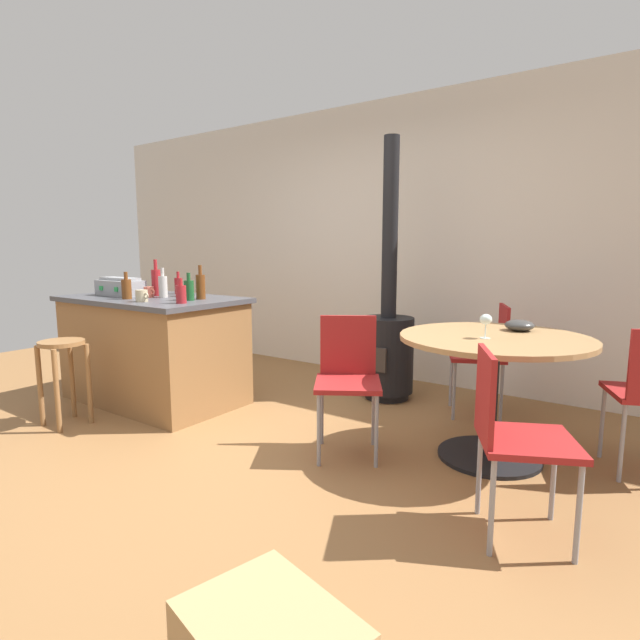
# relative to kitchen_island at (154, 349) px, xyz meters

# --- Properties ---
(ground_plane) EXTENTS (8.80, 8.80, 0.00)m
(ground_plane) POSITION_rel_kitchen_island_xyz_m (1.20, -0.42, -0.45)
(ground_plane) COLOR olive
(back_wall) EXTENTS (8.00, 0.10, 2.70)m
(back_wall) POSITION_rel_kitchen_island_xyz_m (1.20, 1.92, 0.90)
(back_wall) COLOR beige
(back_wall) RESTS_ON ground_plane
(kitchen_island) EXTENTS (1.54, 0.90, 0.89)m
(kitchen_island) POSITION_rel_kitchen_island_xyz_m (0.00, 0.00, 0.00)
(kitchen_island) COLOR olive
(kitchen_island) RESTS_ON ground_plane
(wooden_stool) EXTENTS (0.31, 0.31, 0.63)m
(wooden_stool) POSITION_rel_kitchen_island_xyz_m (-0.04, -0.75, 0.01)
(wooden_stool) COLOR olive
(wooden_stool) RESTS_ON ground_plane
(dining_table) EXTENTS (1.13, 1.13, 0.77)m
(dining_table) POSITION_rel_kitchen_island_xyz_m (2.69, 0.45, 0.15)
(dining_table) COLOR black
(dining_table) RESTS_ON ground_plane
(folding_chair_near) EXTENTS (0.53, 0.53, 0.86)m
(folding_chair_near) POSITION_rel_kitchen_island_xyz_m (2.41, 1.24, 0.06)
(folding_chair_near) COLOR maroon
(folding_chair_near) RESTS_ON ground_plane
(folding_chair_far) EXTENTS (0.55, 0.55, 0.86)m
(folding_chair_far) POSITION_rel_kitchen_island_xyz_m (1.90, 0.04, 0.06)
(folding_chair_far) COLOR maroon
(folding_chair_far) RESTS_ON ground_plane
(folding_chair_left) EXTENTS (0.54, 0.54, 0.85)m
(folding_chair_left) POSITION_rel_kitchen_island_xyz_m (3.00, -0.35, 0.05)
(folding_chair_left) COLOR maroon
(folding_chair_left) RESTS_ON ground_plane
(wood_stove) EXTENTS (0.44, 0.45, 2.19)m
(wood_stove) POSITION_rel_kitchen_island_xyz_m (1.58, 1.20, 0.09)
(wood_stove) COLOR black
(wood_stove) RESTS_ON ground_plane
(toolbox) EXTENTS (0.44, 0.22, 0.15)m
(toolbox) POSITION_rel_kitchen_island_xyz_m (-0.32, -0.07, 0.51)
(toolbox) COLOR gray
(toolbox) RESTS_ON kitchen_island
(bottle_0) EXTENTS (0.07, 0.07, 0.20)m
(bottle_0) POSITION_rel_kitchen_island_xyz_m (-0.03, 0.31, 0.52)
(bottle_0) COLOR maroon
(bottle_0) RESTS_ON kitchen_island
(bottle_1) EXTENTS (0.08, 0.08, 0.22)m
(bottle_1) POSITION_rel_kitchen_island_xyz_m (0.47, 0.00, 0.52)
(bottle_1) COLOR #194C23
(bottle_1) RESTS_ON kitchen_island
(bottle_2) EXTENTS (0.08, 0.08, 0.31)m
(bottle_2) POSITION_rel_kitchen_island_xyz_m (-0.06, 0.10, 0.56)
(bottle_2) COLOR maroon
(bottle_2) RESTS_ON kitchen_island
(bottle_3) EXTENTS (0.07, 0.07, 0.27)m
(bottle_3) POSITION_rel_kitchen_island_xyz_m (0.48, 0.12, 0.55)
(bottle_3) COLOR #603314
(bottle_3) RESTS_ON kitchen_island
(bottle_4) EXTENTS (0.08, 0.08, 0.22)m
(bottle_4) POSITION_rel_kitchen_island_xyz_m (-0.02, -0.21, 0.52)
(bottle_4) COLOR #603314
(bottle_4) RESTS_ON kitchen_island
(bottle_5) EXTENTS (0.07, 0.07, 0.24)m
(bottle_5) POSITION_rel_kitchen_island_xyz_m (0.12, 0.03, 0.54)
(bottle_5) COLOR #B7B2AD
(bottle_5) RESTS_ON kitchen_island
(bottle_6) EXTENTS (0.08, 0.08, 0.18)m
(bottle_6) POSITION_rel_kitchen_island_xyz_m (0.59, -0.17, 0.51)
(bottle_6) COLOR maroon
(bottle_6) RESTS_ON kitchen_island
(cup_0) EXTENTS (0.12, 0.09, 0.09)m
(cup_0) POSITION_rel_kitchen_island_xyz_m (0.17, 0.19, 0.49)
(cup_0) COLOR tan
(cup_0) RESTS_ON kitchen_island
(cup_1) EXTENTS (0.11, 0.08, 0.09)m
(cup_1) POSITION_rel_kitchen_island_xyz_m (0.02, -0.03, 0.48)
(cup_1) COLOR #DB6651
(cup_1) RESTS_ON kitchen_island
(cup_2) EXTENTS (0.13, 0.09, 0.09)m
(cup_2) POSITION_rel_kitchen_island_xyz_m (0.26, -0.27, 0.49)
(cup_2) COLOR tan
(cup_2) RESTS_ON kitchen_island
(cup_3) EXTENTS (0.11, 0.07, 0.09)m
(cup_3) POSITION_rel_kitchen_island_xyz_m (-0.59, 0.07, 0.48)
(cup_3) COLOR tan
(cup_3) RESTS_ON kitchen_island
(wine_glass) EXTENTS (0.07, 0.07, 0.14)m
(wine_glass) POSITION_rel_kitchen_island_xyz_m (2.66, 0.33, 0.43)
(wine_glass) COLOR silver
(wine_glass) RESTS_ON dining_table
(serving_bowl) EXTENTS (0.18, 0.18, 0.07)m
(serving_bowl) POSITION_rel_kitchen_island_xyz_m (2.76, 0.73, 0.36)
(serving_bowl) COLOR #383838
(serving_bowl) RESTS_ON dining_table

